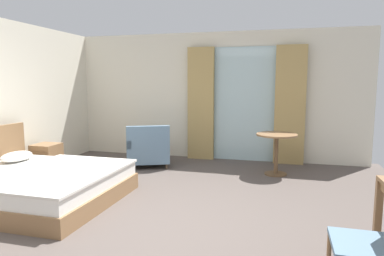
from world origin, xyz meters
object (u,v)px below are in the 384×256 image
object	(u,v)px
armchair_by_window	(148,149)
desk_chair	(380,235)
bed	(34,184)
round_cafe_table	(276,144)
nightstand	(47,158)

from	to	relation	value
armchair_by_window	desk_chair	bearing A→B (deg)	-47.55
bed	round_cafe_table	world-z (taller)	bed
nightstand	armchair_by_window	distance (m)	1.82
nightstand	desk_chair	bearing A→B (deg)	-28.43
armchair_by_window	bed	bearing A→B (deg)	-108.65
bed	round_cafe_table	bearing A→B (deg)	35.44
round_cafe_table	nightstand	bearing A→B (deg)	-166.94
armchair_by_window	round_cafe_table	size ratio (longest dim) A/B	1.43
bed	armchair_by_window	distance (m)	2.37
bed	desk_chair	distance (m)	4.16
round_cafe_table	bed	bearing A→B (deg)	-144.56
bed	armchair_by_window	size ratio (longest dim) A/B	2.09
desk_chair	armchair_by_window	xyz separation A→B (m)	(-3.20, 3.50, -0.21)
nightstand	desk_chair	xyz separation A→B (m)	(4.77, -2.58, 0.28)
armchair_by_window	round_cafe_table	xyz separation A→B (m)	(2.40, 0.01, 0.21)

